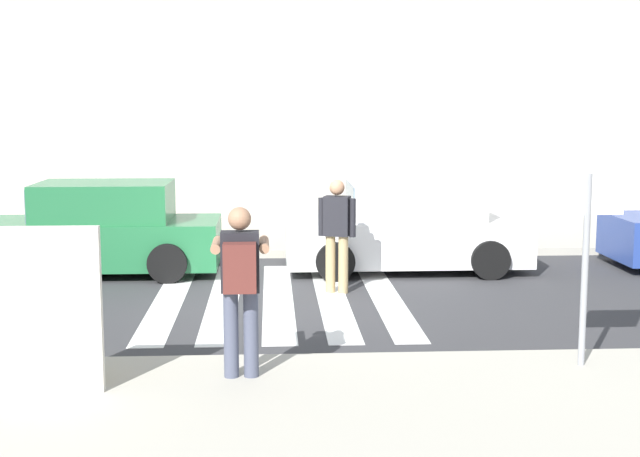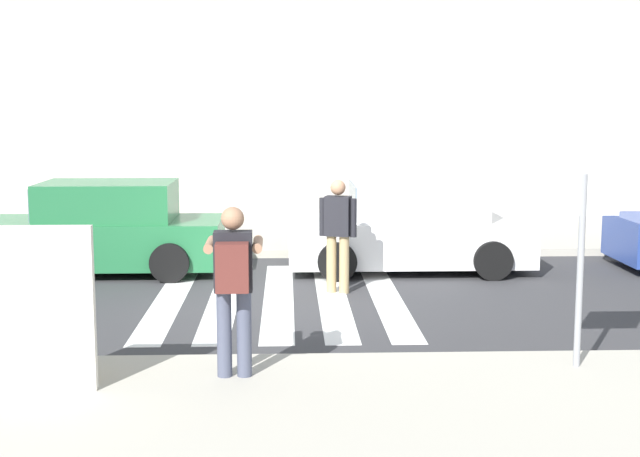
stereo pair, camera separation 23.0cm
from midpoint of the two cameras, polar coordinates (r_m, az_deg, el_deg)
name	(u,v)px [view 2 (the right image)]	position (r m, az deg, el deg)	size (l,w,h in m)	color
ground_plane	(278,301)	(13.03, -2.17, -4.68)	(120.00, 120.00, 0.00)	#38383A
sidewalk_far	(281,235)	(18.92, -2.17, -0.43)	(60.00, 4.80, 0.14)	#B2AD9E
building_facade_far	(281,71)	(23.12, -2.22, 10.02)	(56.00, 4.00, 7.28)	#ADA89E
crosswalk_stripe_0	(170,299)	(13.33, -9.09, -4.47)	(0.44, 5.20, 0.01)	silver
crosswalk_stripe_1	(224,298)	(13.25, -5.64, -4.48)	(0.44, 5.20, 0.01)	silver
crosswalk_stripe_2	(279,298)	(13.23, -2.17, -4.47)	(0.44, 5.20, 0.01)	silver
crosswalk_stripe_3	(332,298)	(13.25, 1.30, -4.44)	(0.44, 5.20, 0.01)	silver
crosswalk_stripe_4	(386,297)	(13.32, 4.75, -4.40)	(0.44, 5.20, 0.01)	silver
stop_sign	(583,204)	(9.54, 17.12, 1.49)	(0.76, 0.08, 2.35)	gray
photographer_with_backpack	(233,277)	(8.88, -4.83, -3.10)	(0.59, 0.85, 1.72)	#474C60
pedestrian_crossing	(338,230)	(13.43, 1.64, -0.07)	(0.56, 0.34, 1.72)	tan
parked_car_green	(103,231)	(15.46, -13.33, -0.13)	(4.10, 1.92, 1.55)	#236B3D
parked_car_white	(411,229)	(15.33, 6.27, -0.02)	(4.10, 1.92, 1.55)	white
advertising_board	(36,309)	(8.87, -16.98, -4.94)	(1.10, 0.11, 1.60)	beige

